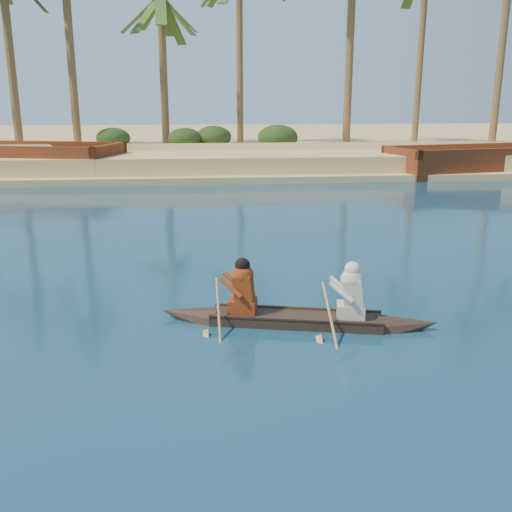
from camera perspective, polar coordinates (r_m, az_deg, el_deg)
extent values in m
plane|color=#0B3048|center=(9.41, -12.79, -12.02)|extent=(160.00, 160.00, 0.00)
cube|color=#D8B479|center=(34.59, -7.90, 8.12)|extent=(150.00, 8.00, 0.50)
cube|color=#D8B479|center=(56.46, -7.23, 11.23)|extent=(150.00, 50.00, 1.50)
cube|color=maroon|center=(37.30, -23.90, 8.09)|extent=(14.40, 8.00, 1.71)
cube|color=maroon|center=(37.86, 21.92, 8.28)|extent=(12.64, 6.34, 1.51)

